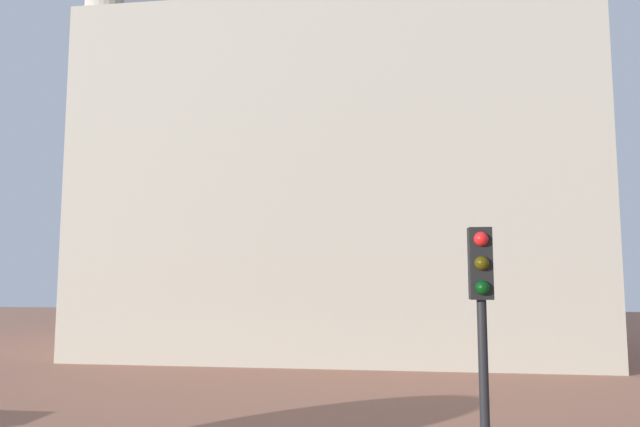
# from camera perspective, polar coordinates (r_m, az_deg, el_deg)

# --- Properties ---
(landmark_building) EXTENTS (27.07, 15.64, 34.08)m
(landmark_building) POSITION_cam_1_polar(r_m,az_deg,el_deg) (35.40, 1.73, 4.28)
(landmark_building) COLOR #B2A893
(landmark_building) RESTS_ON ground_plane
(traffic_light_pole) EXTENTS (0.28, 0.34, 4.96)m
(traffic_light_pole) POSITION_cam_1_polar(r_m,az_deg,el_deg) (7.57, 15.84, -12.83)
(traffic_light_pole) COLOR black
(traffic_light_pole) RESTS_ON ground_plane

